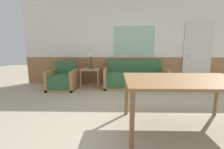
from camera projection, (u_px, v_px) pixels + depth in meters
The scene contains 9 objects.
ground_plane at pixel (151, 120), 2.53m from camera, with size 16.00×16.00×0.00m, color #B2A58C.
wall_back at pixel (134, 43), 4.88m from camera, with size 7.20×0.09×2.70m.
couch at pixel (135, 79), 4.59m from camera, with size 1.88×0.78×0.83m.
armchair at pixel (63, 80), 4.43m from camera, with size 0.78×0.77×0.82m.
side_table at pixel (91, 72), 4.61m from camera, with size 0.57×0.57×0.58m.
table_lamp at pixel (91, 54), 4.61m from camera, with size 0.30×0.30×0.55m.
book_stack at pixel (90, 69), 4.49m from camera, with size 0.22×0.15×0.02m.
dining_table at pixel (185, 84), 2.17m from camera, with size 1.73×1.07×0.77m.
entry_door at pixel (197, 54), 4.84m from camera, with size 0.91×0.09×2.00m.
Camera 1 is at (-0.62, -2.37, 1.22)m, focal length 24.00 mm.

